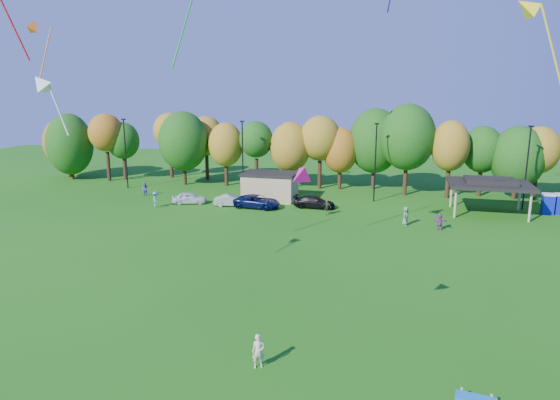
% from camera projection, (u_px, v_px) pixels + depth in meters
% --- Properties ---
extents(tree_line, '(93.57, 10.55, 11.15)m').
position_uv_depth(tree_line, '(354.00, 145.00, 62.85)').
color(tree_line, black).
rests_on(tree_line, ground).
extents(lamp_posts, '(64.50, 0.25, 9.09)m').
position_uv_depth(lamp_posts, '(375.00, 160.00, 57.14)').
color(lamp_posts, black).
rests_on(lamp_posts, ground).
extents(utility_building, '(6.30, 4.30, 3.25)m').
position_uv_depth(utility_building, '(270.00, 186.00, 58.82)').
color(utility_building, tan).
rests_on(utility_building, ground).
extents(pavilion, '(8.20, 6.20, 3.77)m').
position_uv_depth(pavilion, '(490.00, 184.00, 51.82)').
color(pavilion, tan).
rests_on(pavilion, ground).
extents(kite_flyer, '(0.72, 0.61, 1.68)m').
position_uv_depth(kite_flyer, '(258.00, 351.00, 23.56)').
color(kite_flyer, beige).
rests_on(kite_flyer, ground).
extents(car_a, '(4.17, 2.65, 1.32)m').
position_uv_depth(car_a, '(189.00, 198.00, 56.99)').
color(car_a, white).
rests_on(car_a, ground).
extents(car_b, '(4.05, 2.05, 1.27)m').
position_uv_depth(car_b, '(232.00, 200.00, 55.83)').
color(car_b, '#A8A9AE').
rests_on(car_b, ground).
extents(car_c, '(5.31, 2.78, 1.43)m').
position_uv_depth(car_c, '(257.00, 202.00, 54.97)').
color(car_c, '#0B1445').
rests_on(car_c, ground).
extents(car_d, '(4.63, 2.04, 1.32)m').
position_uv_depth(car_d, '(314.00, 202.00, 54.94)').
color(car_d, black).
rests_on(car_d, ground).
extents(far_person_0, '(0.87, 0.72, 1.65)m').
position_uv_depth(far_person_0, '(145.00, 189.00, 61.06)').
color(far_person_0, '#5B51B4').
rests_on(far_person_0, ground).
extents(far_person_1, '(0.80, 1.01, 1.80)m').
position_uv_depth(far_person_1, '(406.00, 216.00, 48.03)').
color(far_person_1, '#648359').
rests_on(far_person_1, ground).
extents(far_person_2, '(1.25, 1.32, 1.79)m').
position_uv_depth(far_person_2, '(155.00, 199.00, 55.14)').
color(far_person_2, teal).
rests_on(far_person_2, ground).
extents(far_person_3, '(1.48, 0.55, 1.57)m').
position_uv_depth(far_person_3, '(440.00, 222.00, 46.45)').
color(far_person_3, '#943D94').
rests_on(far_person_3, ground).
extents(far_person_4, '(1.03, 0.68, 1.63)m').
position_uv_depth(far_person_4, '(326.00, 207.00, 51.88)').
color(far_person_4, olive).
rests_on(far_person_4, ground).
extents(kite_1, '(1.40, 1.54, 1.27)m').
position_uv_depth(kite_1, '(303.00, 172.00, 20.90)').
color(kite_1, '#EB0D98').
extents(kite_6, '(1.41, 3.15, 5.32)m').
position_uv_depth(kite_6, '(34.00, 27.00, 40.18)').
color(kite_6, orange).
extents(kite_10, '(2.17, 1.08, 3.46)m').
position_uv_depth(kite_10, '(41.00, 84.00, 26.51)').
color(kite_10, silver).
extents(kite_12, '(3.27, 1.49, 5.43)m').
position_uv_depth(kite_12, '(527.00, 8.00, 26.67)').
color(kite_12, yellow).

